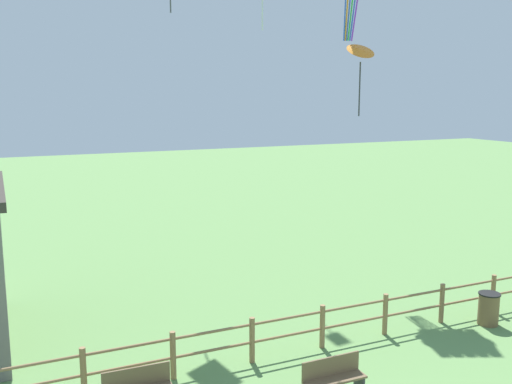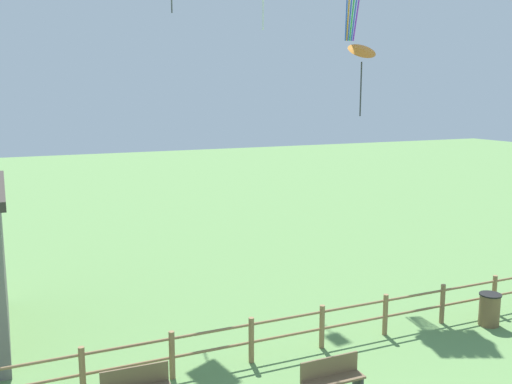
{
  "view_description": "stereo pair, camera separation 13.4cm",
  "coord_description": "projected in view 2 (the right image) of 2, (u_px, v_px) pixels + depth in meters",
  "views": [
    {
      "loc": [
        -6.53,
        -6.36,
        6.67
      ],
      "look_at": [
        0.0,
        7.91,
        3.98
      ],
      "focal_mm": 40.0,
      "sensor_mm": 36.0,
      "label": 1
    },
    {
      "loc": [
        -6.41,
        -6.42,
        6.67
      ],
      "look_at": [
        0.0,
        7.91,
        3.98
      ],
      "focal_mm": 40.0,
      "sensor_mm": 36.0,
      "label": 2
    }
  ],
  "objects": [
    {
      "name": "kite_orange_delta",
      "position": [
        362.0,
        52.0,
        19.55
      ],
      "size": [
        1.07,
        0.97,
        2.55
      ],
      "color": "orange"
    },
    {
      "name": "park_bench_near_fence",
      "position": [
        332.0,
        378.0,
        12.56
      ],
      "size": [
        1.46,
        0.41,
        0.94
      ],
      "color": "brown",
      "rests_on": "ground_plane"
    },
    {
      "name": "wooden_fence",
      "position": [
        288.0,
        330.0,
        14.68
      ],
      "size": [
        18.56,
        0.14,
        1.18
      ],
      "color": "olive",
      "rests_on": "ground_plane"
    },
    {
      "name": "trash_bin",
      "position": [
        489.0,
        309.0,
        16.62
      ],
      "size": [
        0.63,
        0.63,
        0.95
      ],
      "color": "brown",
      "rests_on": "ground_plane"
    }
  ]
}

